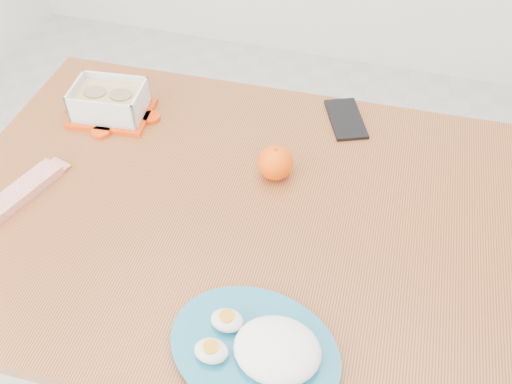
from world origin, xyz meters
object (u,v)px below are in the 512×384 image
(orange_fruit, at_px, (276,163))
(dining_table, at_px, (256,239))
(smartphone, at_px, (346,119))
(rice_plate, at_px, (262,348))
(food_container, at_px, (109,102))

(orange_fruit, bearing_deg, dining_table, -94.85)
(orange_fruit, bearing_deg, smartphone, 64.09)
(dining_table, xyz_separation_m, orange_fruit, (0.01, 0.12, 0.13))
(rice_plate, bearing_deg, smartphone, 99.33)
(food_container, xyz_separation_m, rice_plate, (0.54, -0.53, -0.01))
(dining_table, distance_m, smartphone, 0.39)
(smartphone, bearing_deg, orange_fruit, -139.04)
(dining_table, relative_size, orange_fruit, 17.51)
(food_container, relative_size, orange_fruit, 2.70)
(food_container, xyz_separation_m, smartphone, (0.56, 0.14, -0.04))
(orange_fruit, height_order, smartphone, orange_fruit)
(dining_table, xyz_separation_m, rice_plate, (0.10, -0.31, 0.11))
(dining_table, bearing_deg, orange_fruit, 83.35)
(food_container, relative_size, rice_plate, 0.60)
(rice_plate, xyz_separation_m, smartphone, (0.02, 0.67, -0.02))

